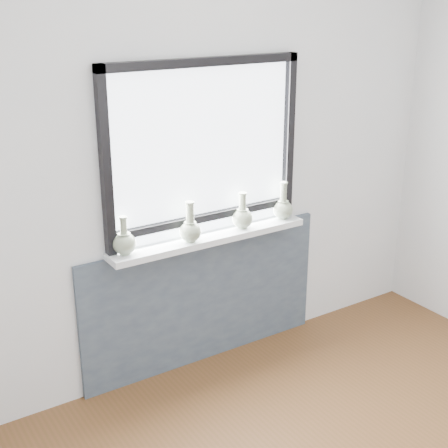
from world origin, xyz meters
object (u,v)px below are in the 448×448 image
vase_b (190,229)px  vase_c (242,216)px  windowsill (210,238)px  vase_d (283,207)px  vase_a (124,242)px

vase_b → vase_c: bearing=3.7°
windowsill → vase_c: bearing=-0.9°
vase_d → vase_a: bearing=179.6°
vase_b → vase_a: bearing=175.0°
vase_a → vase_c: size_ratio=0.97×
windowsill → vase_a: vase_a is taller
windowsill → vase_b: (-0.15, -0.03, 0.10)m
vase_b → vase_c: vase_b is taller
vase_b → vase_c: size_ratio=1.07×
vase_a → vase_b: 0.41m
windowsill → vase_b: size_ratio=5.32×
vase_a → vase_d: vase_d is taller
windowsill → vase_c: vase_c is taller
windowsill → vase_a: (-0.56, 0.01, 0.09)m
vase_a → windowsill: bearing=-0.7°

